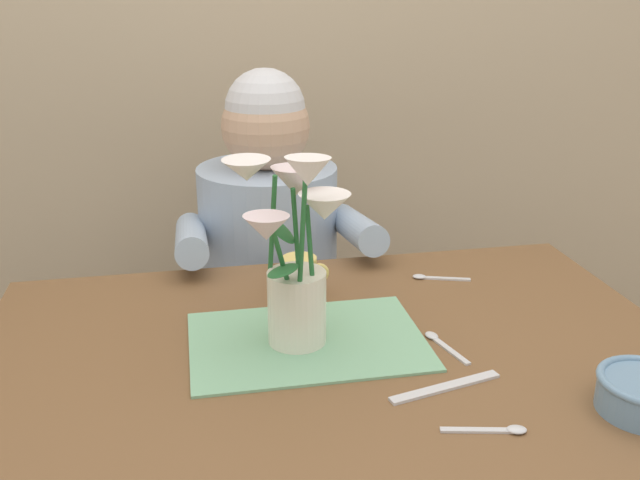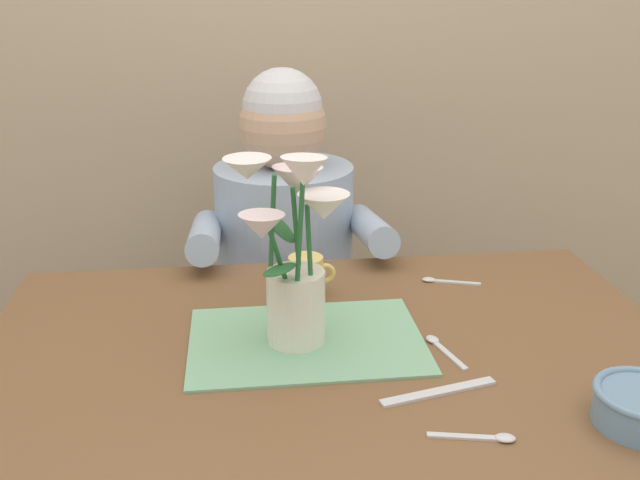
{
  "view_description": "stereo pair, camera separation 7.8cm",
  "coord_description": "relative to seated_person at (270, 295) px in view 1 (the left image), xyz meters",
  "views": [
    {
      "loc": [
        -0.23,
        -1.02,
        1.33
      ],
      "look_at": [
        -0.02,
        0.05,
        0.92
      ],
      "focal_mm": 39.47,
      "sensor_mm": 36.0,
      "label": 1
    },
    {
      "loc": [
        -0.15,
        -1.03,
        1.33
      ],
      "look_at": [
        -0.02,
        0.05,
        0.92
      ],
      "focal_mm": 39.47,
      "sensor_mm": 36.0,
      "label": 2
    }
  ],
  "objects": [
    {
      "name": "dining_table",
      "position": [
        0.04,
        -0.62,
        0.08
      ],
      "size": [
        1.2,
        0.8,
        0.74
      ],
      "color": "brown",
      "rests_on": "ground_plane"
    },
    {
      "name": "wood_panel_backdrop",
      "position": [
        0.04,
        0.43,
        0.69
      ],
      "size": [
        4.0,
        0.1,
        2.5
      ],
      "primitive_type": "cube",
      "color": "tan",
      "rests_on": "ground_plane"
    },
    {
      "name": "coffee_cup",
      "position": [
        0.02,
        -0.39,
        0.22
      ],
      "size": [
        0.09,
        0.07,
        0.08
      ],
      "color": "#E5C666",
      "rests_on": "dining_table"
    },
    {
      "name": "striped_placemat",
      "position": [
        -0.0,
        -0.58,
        0.18
      ],
      "size": [
        0.4,
        0.28,
        0.0
      ],
      "primitive_type": "cube",
      "color": "#7AB289",
      "rests_on": "dining_table"
    },
    {
      "name": "spoon_0",
      "position": [
        0.3,
        -0.36,
        0.18
      ],
      "size": [
        0.12,
        0.05,
        0.01
      ],
      "color": "silver",
      "rests_on": "dining_table"
    },
    {
      "name": "seated_person",
      "position": [
        0.0,
        0.0,
        0.0
      ],
      "size": [
        0.45,
        0.47,
        1.14
      ],
      "rotation": [
        0.0,
        0.0,
        0.05
      ],
      "color": "#4C4C56",
      "rests_on": "ground_plane"
    },
    {
      "name": "flower_vase",
      "position": [
        -0.03,
        -0.58,
        0.35
      ],
      "size": [
        0.23,
        0.23,
        0.34
      ],
      "color": "silver",
      "rests_on": "dining_table"
    },
    {
      "name": "spoon_1",
      "position": [
        0.22,
        -0.63,
        0.18
      ],
      "size": [
        0.05,
        0.12,
        0.01
      ],
      "color": "silver",
      "rests_on": "dining_table"
    },
    {
      "name": "spoon_2",
      "position": [
        0.21,
        -0.88,
        0.18
      ],
      "size": [
        0.12,
        0.04,
        0.01
      ],
      "color": "silver",
      "rests_on": "dining_table"
    },
    {
      "name": "dinner_knife",
      "position": [
        0.18,
        -0.77,
        0.18
      ],
      "size": [
        0.19,
        0.06,
        0.0
      ],
      "primitive_type": "cube",
      "rotation": [
        0.0,
        0.0,
        0.23
      ],
      "color": "silver",
      "rests_on": "dining_table"
    }
  ]
}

